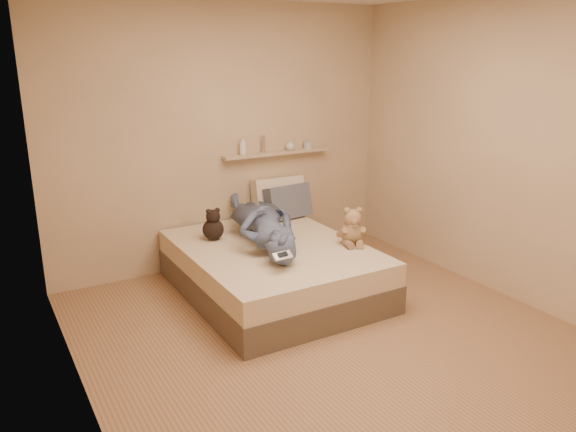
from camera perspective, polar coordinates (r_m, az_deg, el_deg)
room at (r=4.03m, az=4.66°, el=4.56°), size 3.80×3.80×3.80m
bed at (r=5.10m, az=-1.58°, el=-5.44°), size 1.50×1.90×0.45m
game_console at (r=4.39m, az=-0.56°, el=-4.04°), size 0.16×0.07×0.05m
teddy_bear at (r=5.05m, az=6.55°, el=-1.33°), size 0.28×0.29×0.35m
dark_plush at (r=5.19m, az=-7.62°, el=-1.02°), size 0.20×0.20×0.30m
pillow_cream at (r=5.90m, az=-0.98°, el=1.98°), size 0.56×0.25×0.42m
pillow_grey at (r=5.81m, az=0.01°, el=1.44°), size 0.52×0.27×0.36m
person at (r=5.10m, az=-2.59°, el=-0.65°), size 0.90×1.57×0.36m
wall_shelf at (r=5.89m, az=-1.18°, el=6.42°), size 1.20×0.12×0.03m
shelf_bottles at (r=5.87m, az=-1.19°, el=7.20°), size 0.87×0.09×0.18m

